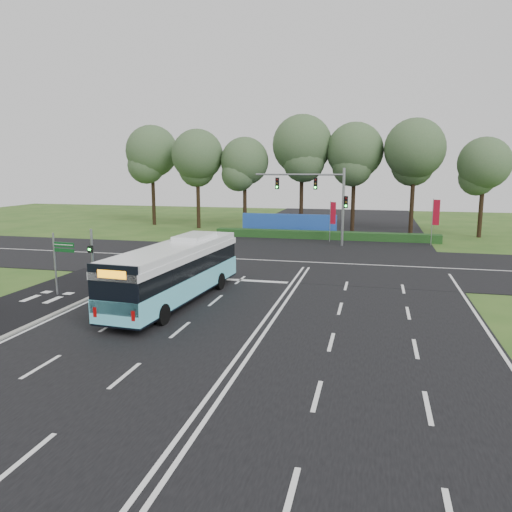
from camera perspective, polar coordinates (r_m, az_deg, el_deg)
The scene contains 14 objects.
ground at distance 26.08m, azimuth 2.30°, elevation -5.65°, with size 120.00×120.00×0.00m, color #2C511B.
road_main at distance 26.08m, azimuth 2.30°, elevation -5.60°, with size 20.00×120.00×0.04m, color black.
road_cross at distance 37.61m, azimuth 5.87°, elevation -0.72°, with size 120.00×14.00×0.05m, color black.
bike_path at distance 28.61m, azimuth -24.49°, elevation -5.08°, with size 5.00×18.00×0.06m, color black.
kerb_strip at distance 27.22m, azimuth -20.49°, elevation -5.49°, with size 0.25×18.00×0.12m, color gray.
city_bus at distance 26.50m, azimuth -9.11°, elevation -1.76°, with size 3.25×11.79×3.34m.
pedestrian_signal at distance 30.17m, azimuth -18.23°, elevation -0.15°, with size 0.34×0.42×3.59m.
street_sign at distance 29.49m, azimuth -21.56°, elevation -0.01°, with size 1.37×0.21×3.53m.
banner_flag_mid at distance 47.87m, azimuth 8.72°, elevation 4.63°, with size 0.56×0.21×3.90m.
banner_flag_right at distance 47.76m, azimuth 19.80°, elevation 4.42°, with size 0.61×0.25×4.29m.
traffic_light_gantry at distance 45.42m, azimuth 7.69°, elevation 7.01°, with size 8.41×0.28×7.00m.
hedge at distance 49.81m, azimuth 7.81°, elevation 2.35°, with size 22.00×1.20×0.80m, color #163A15.
blue_hoarding at distance 52.72m, azimuth 3.77°, elevation 3.62°, with size 10.00×0.30×2.20m, color #1F4AAB.
eucalyptus_row at distance 56.48m, azimuth 4.53°, elevation 11.73°, with size 42.69×8.30×12.84m.
Camera 1 is at (4.85, -24.62, 7.12)m, focal length 35.00 mm.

